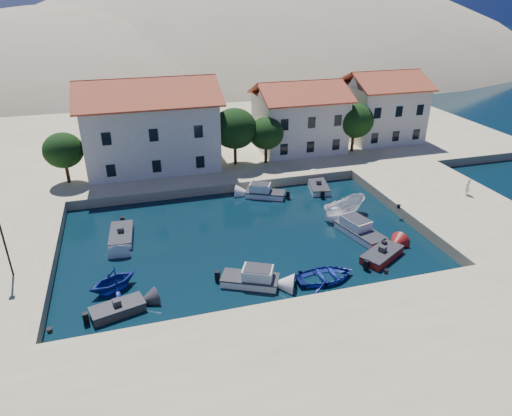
{
  "coord_description": "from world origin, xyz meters",
  "views": [
    {
      "loc": [
        -8.43,
        -22.7,
        19.36
      ],
      "look_at": [
        1.48,
        11.68,
        2.0
      ],
      "focal_mm": 32.0,
      "sensor_mm": 36.0,
      "label": 1
    }
  ],
  "objects_px": {
    "cabin_cruiser_south": "(250,278)",
    "cabin_cruiser_east": "(360,231)",
    "lamppost": "(0,228)",
    "building_right": "(382,105)",
    "rowboat_south": "(325,279)",
    "building_mid": "(299,115)",
    "boat_east": "(344,216)",
    "building_left": "(150,122)",
    "pedestrian": "(468,187)"
  },
  "relations": [
    {
      "from": "cabin_cruiser_south",
      "to": "cabin_cruiser_east",
      "type": "bearing_deg",
      "value": 46.93
    },
    {
      "from": "lamppost",
      "to": "cabin_cruiser_south",
      "type": "height_order",
      "value": "lamppost"
    },
    {
      "from": "building_right",
      "to": "cabin_cruiser_east",
      "type": "height_order",
      "value": "building_right"
    },
    {
      "from": "lamppost",
      "to": "rowboat_south",
      "type": "bearing_deg",
      "value": -13.83
    },
    {
      "from": "building_right",
      "to": "lamppost",
      "type": "relative_size",
      "value": 1.52
    },
    {
      "from": "building_mid",
      "to": "boat_east",
      "type": "distance_m",
      "value": 18.14
    },
    {
      "from": "cabin_cruiser_south",
      "to": "building_left",
      "type": "bearing_deg",
      "value": 126.94
    },
    {
      "from": "building_left",
      "to": "lamppost",
      "type": "height_order",
      "value": "building_left"
    },
    {
      "from": "boat_east",
      "to": "building_left",
      "type": "bearing_deg",
      "value": 26.35
    },
    {
      "from": "cabin_cruiser_east",
      "to": "pedestrian",
      "type": "height_order",
      "value": "pedestrian"
    },
    {
      "from": "cabin_cruiser_south",
      "to": "rowboat_south",
      "type": "relative_size",
      "value": 0.99
    },
    {
      "from": "rowboat_south",
      "to": "pedestrian",
      "type": "distance_m",
      "value": 20.39
    },
    {
      "from": "lamppost",
      "to": "cabin_cruiser_east",
      "type": "distance_m",
      "value": 27.57
    },
    {
      "from": "building_right",
      "to": "building_left",
      "type": "bearing_deg",
      "value": -176.19
    },
    {
      "from": "building_mid",
      "to": "cabin_cruiser_south",
      "type": "relative_size",
      "value": 2.36
    },
    {
      "from": "building_mid",
      "to": "lamppost",
      "type": "xyz_separation_m",
      "value": [
        -29.5,
        -21.0,
        -0.47
      ]
    },
    {
      "from": "building_right",
      "to": "cabin_cruiser_south",
      "type": "xyz_separation_m",
      "value": [
        -25.29,
        -26.36,
        -5.0
      ]
    },
    {
      "from": "building_left",
      "to": "rowboat_south",
      "type": "relative_size",
      "value": 3.29
    },
    {
      "from": "building_left",
      "to": "boat_east",
      "type": "relative_size",
      "value": 3.03
    },
    {
      "from": "rowboat_south",
      "to": "cabin_cruiser_east",
      "type": "relative_size",
      "value": 0.87
    },
    {
      "from": "cabin_cruiser_south",
      "to": "pedestrian",
      "type": "height_order",
      "value": "pedestrian"
    },
    {
      "from": "lamppost",
      "to": "boat_east",
      "type": "distance_m",
      "value": 28.23
    },
    {
      "from": "pedestrian",
      "to": "lamppost",
      "type": "bearing_deg",
      "value": -16.18
    },
    {
      "from": "building_mid",
      "to": "building_right",
      "type": "bearing_deg",
      "value": 4.76
    },
    {
      "from": "building_right",
      "to": "lamppost",
      "type": "bearing_deg",
      "value": -152.07
    },
    {
      "from": "cabin_cruiser_south",
      "to": "building_mid",
      "type": "bearing_deg",
      "value": 88.33
    },
    {
      "from": "building_right",
      "to": "rowboat_south",
      "type": "height_order",
      "value": "building_right"
    },
    {
      "from": "cabin_cruiser_east",
      "to": "boat_east",
      "type": "bearing_deg",
      "value": -19.11
    },
    {
      "from": "building_mid",
      "to": "lamppost",
      "type": "height_order",
      "value": "building_mid"
    },
    {
      "from": "building_left",
      "to": "cabin_cruiser_east",
      "type": "relative_size",
      "value": 2.86
    },
    {
      "from": "building_right",
      "to": "rowboat_south",
      "type": "relative_size",
      "value": 2.11
    },
    {
      "from": "cabin_cruiser_east",
      "to": "boat_east",
      "type": "relative_size",
      "value": 1.06
    },
    {
      "from": "cabin_cruiser_south",
      "to": "cabin_cruiser_east",
      "type": "relative_size",
      "value": 0.87
    },
    {
      "from": "cabin_cruiser_south",
      "to": "boat_east",
      "type": "xyz_separation_m",
      "value": [
        11.36,
        8.09,
        -0.48
      ]
    },
    {
      "from": "cabin_cruiser_south",
      "to": "boat_east",
      "type": "height_order",
      "value": "cabin_cruiser_south"
    },
    {
      "from": "lamppost",
      "to": "rowboat_south",
      "type": "relative_size",
      "value": 1.39
    },
    {
      "from": "cabin_cruiser_south",
      "to": "pedestrian",
      "type": "xyz_separation_m",
      "value": [
        24.04,
        7.23,
        1.37
      ]
    },
    {
      "from": "cabin_cruiser_south",
      "to": "rowboat_south",
      "type": "bearing_deg",
      "value": 15.82
    },
    {
      "from": "building_mid",
      "to": "boat_east",
      "type": "relative_size",
      "value": 2.16
    },
    {
      "from": "building_left",
      "to": "building_right",
      "type": "distance_m",
      "value": 30.07
    },
    {
      "from": "building_left",
      "to": "boat_east",
      "type": "height_order",
      "value": "building_left"
    },
    {
      "from": "building_right",
      "to": "pedestrian",
      "type": "height_order",
      "value": "building_right"
    },
    {
      "from": "building_left",
      "to": "building_right",
      "type": "relative_size",
      "value": 1.56
    },
    {
      "from": "pedestrian",
      "to": "building_mid",
      "type": "bearing_deg",
      "value": -79.6
    },
    {
      "from": "building_right",
      "to": "lamppost",
      "type": "distance_m",
      "value": 46.98
    },
    {
      "from": "lamppost",
      "to": "cabin_cruiser_south",
      "type": "xyz_separation_m",
      "value": [
        16.21,
        -4.36,
        -4.28
      ]
    },
    {
      "from": "lamppost",
      "to": "cabin_cruiser_south",
      "type": "relative_size",
      "value": 1.4
    },
    {
      "from": "building_left",
      "to": "cabin_cruiser_east",
      "type": "bearing_deg",
      "value": -51.99
    },
    {
      "from": "cabin_cruiser_east",
      "to": "boat_east",
      "type": "distance_m",
      "value": 3.91
    },
    {
      "from": "building_mid",
      "to": "cabin_cruiser_south",
      "type": "xyz_separation_m",
      "value": [
        -13.29,
        -25.36,
        -4.75
      ]
    }
  ]
}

